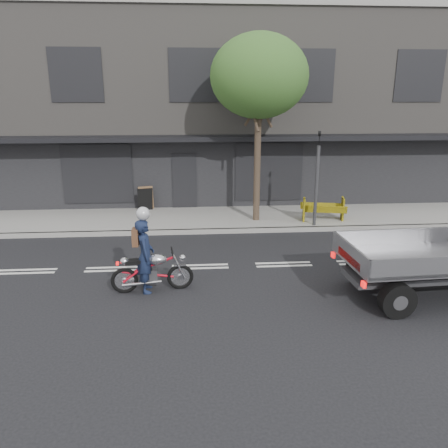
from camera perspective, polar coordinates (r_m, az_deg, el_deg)
ground at (r=12.45m, az=-3.14°, el=-5.61°), size 80.00×80.00×0.00m
sidewalk at (r=16.88m, az=-3.46°, el=0.66°), size 32.00×3.20×0.15m
kerb at (r=15.35m, az=-3.37°, el=-0.98°), size 32.00×0.20×0.15m
building_main at (r=22.84m, az=-3.89°, el=14.80°), size 26.00×10.00×8.00m
street_tree at (r=15.92m, az=4.61°, el=18.62°), size 3.40×3.40×6.74m
traffic_light_pole at (r=15.80m, az=11.98°, el=5.11°), size 0.12×0.12×3.50m
motorcycle at (r=10.94m, az=-9.35°, el=-6.00°), size 2.03×0.59×1.04m
rider at (r=10.82m, az=-10.24°, el=-4.13°), size 0.51×0.71×1.84m
construction_barrier at (r=16.54m, az=13.07°, el=1.77°), size 1.68×0.94×0.89m
sandwich_board at (r=17.97m, az=-10.24°, el=3.19°), size 0.67×0.53×0.93m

